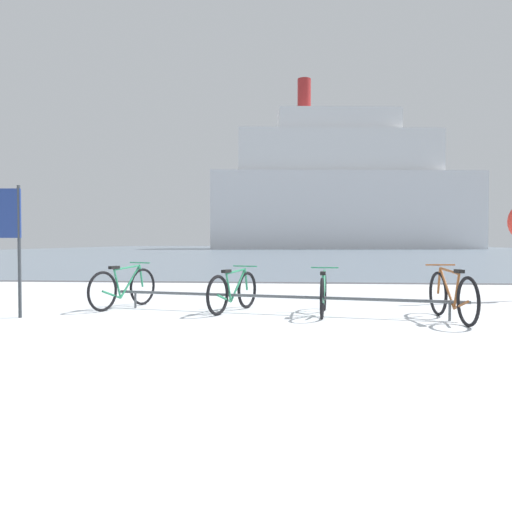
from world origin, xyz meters
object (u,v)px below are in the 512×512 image
(bicycle_2, at_px, (323,293))
(bicycle_3, at_px, (452,296))
(info_sign, at_px, (3,228))
(bicycle_1, at_px, (233,291))
(bicycle_0, at_px, (124,288))
(ferry_ship, at_px, (341,192))

(bicycle_2, height_order, bicycle_3, bicycle_3)
(info_sign, bearing_deg, bicycle_1, 15.66)
(bicycle_0, relative_size, info_sign, 0.77)
(bicycle_2, bearing_deg, bicycle_0, 171.22)
(bicycle_1, height_order, bicycle_3, bicycle_3)
(info_sign, bearing_deg, bicycle_0, 41.22)
(bicycle_0, height_order, bicycle_2, bicycle_0)
(bicycle_0, distance_m, info_sign, 2.17)
(bicycle_2, relative_size, info_sign, 0.81)
(bicycle_3, distance_m, info_sign, 6.82)
(bicycle_2, height_order, info_sign, info_sign)
(bicycle_1, xyz_separation_m, bicycle_3, (3.33, -0.71, 0.03))
(bicycle_0, relative_size, bicycle_2, 0.96)
(bicycle_0, height_order, ferry_ship, ferry_ship)
(bicycle_0, relative_size, ferry_ship, 0.04)
(bicycle_1, distance_m, bicycle_3, 3.40)
(bicycle_1, bearing_deg, info_sign, -164.34)
(bicycle_0, relative_size, bicycle_1, 1.03)
(bicycle_1, distance_m, bicycle_2, 1.49)
(info_sign, bearing_deg, bicycle_2, 8.53)
(bicycle_0, height_order, info_sign, info_sign)
(bicycle_1, height_order, ferry_ship, ferry_ship)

